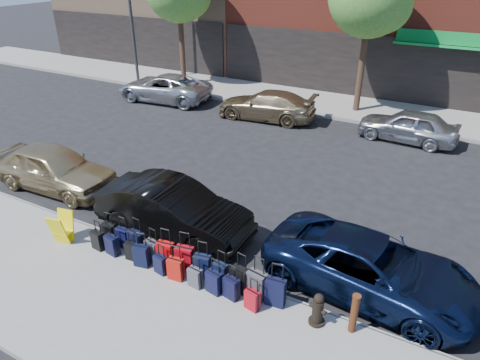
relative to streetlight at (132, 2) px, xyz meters
The scene contains 36 objects.
ground 16.22m from the streetlight, 34.51° to the right, with size 120.00×120.00×0.00m, color black.
sidewalk_near 20.47m from the streetlight, 50.09° to the right, with size 60.00×4.00×0.15m, color gray.
sidewalk_far 13.65m from the streetlight, ahead, with size 60.00×4.00×0.15m, color gray.
curb_near 19.00m from the streetlight, 46.06° to the right, with size 60.00×0.08×0.15m, color gray.
curb_far 13.62m from the streetlight, ahead, with size 60.00×0.08×0.15m, color gray.
streetlight is the anchor object (origin of this frame).
suitcase_front_0 17.57m from the streetlight, 52.80° to the right, with size 0.39×0.24×0.89m.
suitcase_front_1 17.86m from the streetlight, 51.50° to the right, with size 0.38×0.21×0.90m.
suitcase_front_2 18.19m from the streetlight, 50.29° to the right, with size 0.46×0.29×1.04m.
suitcase_front_3 18.56m from the streetlight, 49.03° to the right, with size 0.40×0.25×0.92m.
suitcase_front_4 18.78m from the streetlight, 48.04° to the right, with size 0.45×0.28×1.01m.
suitcase_front_5 19.12m from the streetlight, 46.69° to the right, with size 0.48×0.31×1.07m.
suitcase_front_6 19.48m from the streetlight, 45.57° to the right, with size 0.44×0.29×0.99m.
suitcase_front_7 19.82m from the streetlight, 44.49° to the right, with size 0.39×0.24×0.89m.
suitcase_front_8 20.21m from the streetlight, 43.44° to the right, with size 0.46×0.30×1.02m.
suitcase_front_9 20.51m from the streetlight, 42.57° to the right, with size 0.48×0.32×1.08m.
suitcase_front_10 20.86m from the streetlight, 41.71° to the right, with size 0.47×0.29×1.07m.
suitcase_back_0 17.85m from the streetlight, 53.66° to the right, with size 0.37×0.24×0.84m.
suitcase_back_1 18.13m from the streetlight, 52.34° to the right, with size 0.40×0.26×0.88m.
suitcase_back_2 18.44m from the streetlight, 50.69° to the right, with size 0.35×0.22×0.80m.
suitcase_back_3 18.72m from the streetlight, 49.90° to the right, with size 0.43×0.29×0.93m.
suitcase_back_4 19.11m from the streetlight, 48.51° to the right, with size 0.36×0.25×0.80m.
suitcase_back_5 19.40m from the streetlight, 47.47° to the right, with size 0.40×0.26×0.91m.
suitcase_back_6 19.78m from the streetlight, 46.26° to the right, with size 0.36×0.23×0.81m.
suitcase_back_7 20.08m from the streetlight, 45.13° to the right, with size 0.41×0.28×0.90m.
suitcase_back_8 20.37m from the streetlight, 44.17° to the right, with size 0.40×0.28×0.87m.
suitcase_back_9 20.84m from the streetlight, 43.22° to the right, with size 0.36×0.25×0.79m.
fire_hydrant 21.66m from the streetlight, 40.08° to the right, with size 0.40×0.35×0.78m.
bollard 22.09m from the streetlight, 38.58° to the right, with size 0.18×0.18×0.96m.
display_rack 17.39m from the streetlight, 56.99° to the right, with size 0.58×0.62×0.88m.
car_near_0 14.09m from the streetlight, 61.99° to the right, with size 1.80×4.47×1.52m, color tan.
car_near_1 17.18m from the streetlight, 46.78° to the right, with size 1.60×4.59×1.51m, color black.
car_near_2 21.15m from the streetlight, 35.29° to the right, with size 2.30×4.98×1.38m, color #0B1633.
car_far_0 5.77m from the streetlight, 32.10° to the right, with size 2.37×5.14×1.43m, color silver.
car_far_1 10.71m from the streetlight, 13.11° to the right, with size 1.92×4.72×1.37m, color #8E7A57.
car_far_2 16.74m from the streetlight, ahead, with size 1.63×4.06×1.38m, color #BABCC1.
Camera 1 is at (5.18, -11.51, 7.13)m, focal length 32.00 mm.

